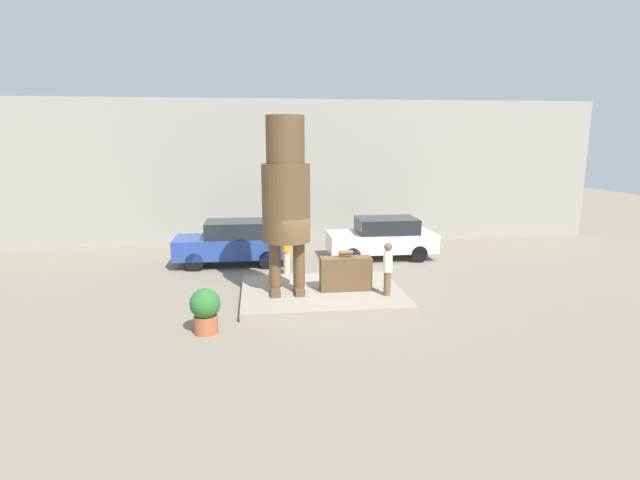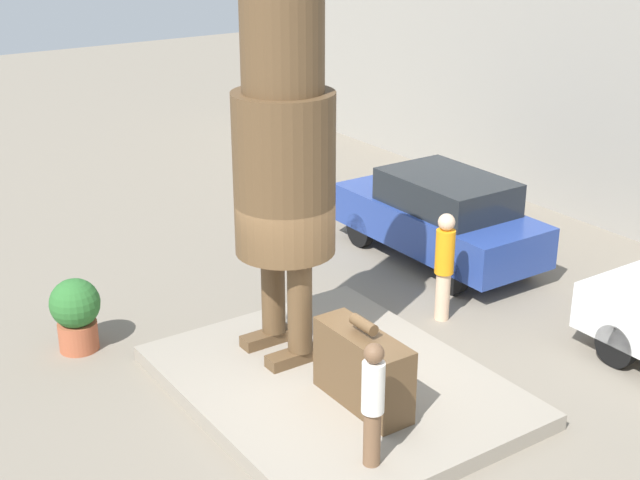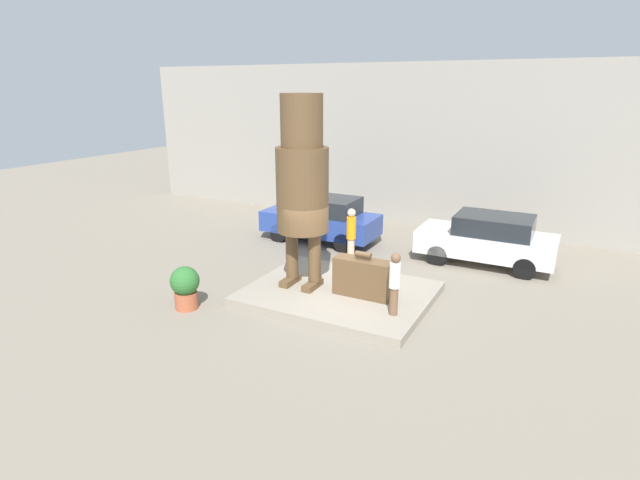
{
  "view_description": "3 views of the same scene",
  "coord_description": "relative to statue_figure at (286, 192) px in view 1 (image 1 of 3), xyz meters",
  "views": [
    {
      "loc": [
        -1.87,
        -14.38,
        4.75
      ],
      "look_at": [
        -0.07,
        -0.13,
        1.79
      ],
      "focal_mm": 28.0,
      "sensor_mm": 36.0,
      "label": 1
    },
    {
      "loc": [
        8.7,
        -6.18,
        6.47
      ],
      "look_at": [
        -0.17,
        -0.14,
        2.24
      ],
      "focal_mm": 50.0,
      "sensor_mm": 36.0,
      "label": 2
    },
    {
      "loc": [
        5.4,
        -11.36,
        5.55
      ],
      "look_at": [
        -0.46,
        -0.26,
        1.65
      ],
      "focal_mm": 28.0,
      "sensor_mm": 36.0,
      "label": 3
    }
  ],
  "objects": [
    {
      "name": "planter_pot",
      "position": [
        -2.16,
        -2.35,
        -2.61
      ],
      "size": [
        0.75,
        0.75,
        1.14
      ],
      "color": "#AD5638",
      "rests_on": "ground_plane"
    },
    {
      "name": "parked_car_blue",
      "position": [
        -1.76,
        4.45,
        -2.35
      ],
      "size": [
        4.25,
        1.76,
        1.68
      ],
      "rotation": [
        0.0,
        0.0,
        3.14
      ],
      "color": "#284293",
      "rests_on": "ground_plane"
    },
    {
      "name": "statue_figure",
      "position": [
        0.0,
        0.0,
        0.0
      ],
      "size": [
        1.39,
        1.39,
        5.14
      ],
      "color": "brown",
      "rests_on": "pedestal"
    },
    {
      "name": "tourist",
      "position": [
        2.88,
        -0.65,
        -2.15
      ],
      "size": [
        0.27,
        0.27,
        1.57
      ],
      "color": "brown",
      "rests_on": "pedestal"
    },
    {
      "name": "giant_suitcase",
      "position": [
        1.77,
        0.05,
        -2.49
      ],
      "size": [
        1.54,
        0.51,
        1.22
      ],
      "color": "brown",
      "rests_on": "pedestal"
    },
    {
      "name": "pedestal",
      "position": [
        1.06,
        0.12,
        -3.12
      ],
      "size": [
        4.83,
        3.85,
        0.22
      ],
      "color": "gray",
      "rests_on": "ground_plane"
    },
    {
      "name": "building_backdrop",
      "position": [
        1.06,
        8.64,
        -0.02
      ],
      "size": [
        28.0,
        0.6,
        6.43
      ],
      "color": "gray",
      "rests_on": "ground_plane"
    },
    {
      "name": "worker_hivis",
      "position": [
        0.15,
        2.86,
        -2.24
      ],
      "size": [
        0.31,
        0.31,
        1.8
      ],
      "color": "beige",
      "rests_on": "ground_plane"
    },
    {
      "name": "ground_plane",
      "position": [
        1.06,
        0.12,
        -3.23
      ],
      "size": [
        60.0,
        60.0,
        0.0
      ],
      "primitive_type": "plane",
      "color": "gray"
    },
    {
      "name": "parked_car_white",
      "position": [
        4.09,
        4.75,
        -2.38
      ],
      "size": [
        4.23,
        1.82,
        1.63
      ],
      "rotation": [
        0.0,
        0.0,
        3.14
      ],
      "color": "silver",
      "rests_on": "ground_plane"
    }
  ]
}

